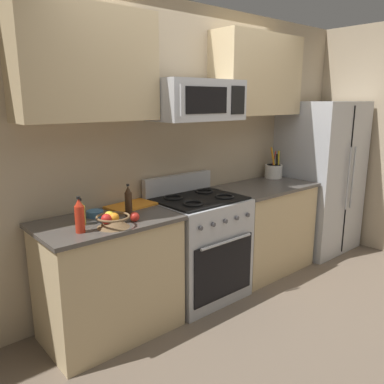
% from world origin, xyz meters
% --- Properties ---
extents(ground_plane, '(16.00, 16.00, 0.00)m').
position_xyz_m(ground_plane, '(0.00, 0.00, 0.00)').
color(ground_plane, '#6B5B4C').
extents(wall_back, '(8.00, 0.10, 2.60)m').
position_xyz_m(wall_back, '(0.00, 1.05, 1.30)').
color(wall_back, tan).
rests_on(wall_back, ground).
extents(counter_left, '(1.02, 0.64, 0.91)m').
position_xyz_m(counter_left, '(-0.90, 0.66, 0.46)').
color(counter_left, tan).
rests_on(counter_left, ground).
extents(range_oven, '(0.76, 0.68, 1.09)m').
position_xyz_m(range_oven, '(-0.00, 0.66, 0.47)').
color(range_oven, '#B2B5BA').
rests_on(range_oven, ground).
extents(counter_right, '(1.04, 0.64, 0.91)m').
position_xyz_m(counter_right, '(0.91, 0.66, 0.46)').
color(counter_right, tan).
rests_on(counter_right, ground).
extents(refrigerator, '(0.89, 0.75, 1.74)m').
position_xyz_m(refrigerator, '(1.90, 0.64, 0.87)').
color(refrigerator, '#B2B5BA').
rests_on(refrigerator, ground).
extents(microwave, '(0.79, 0.44, 0.33)m').
position_xyz_m(microwave, '(-0.00, 0.69, 1.76)').
color(microwave, '#B2B5BA').
extents(upper_cabinets_left, '(1.01, 0.34, 0.77)m').
position_xyz_m(upper_cabinets_left, '(-0.91, 0.83, 2.00)').
color(upper_cabinets_left, tan).
extents(upper_cabinets_right, '(1.03, 0.34, 0.77)m').
position_xyz_m(upper_cabinets_right, '(0.92, 0.83, 2.00)').
color(upper_cabinets_right, tan).
extents(utensil_crock, '(0.19, 0.19, 0.34)m').
position_xyz_m(utensil_crock, '(1.29, 0.85, 0.99)').
color(utensil_crock, white).
rests_on(utensil_crock, counter_right).
extents(fruit_basket, '(0.23, 0.23, 0.10)m').
position_xyz_m(fruit_basket, '(-0.95, 0.48, 0.96)').
color(fruit_basket, brown).
rests_on(fruit_basket, counter_left).
extents(apple_loose, '(0.07, 0.07, 0.07)m').
position_xyz_m(apple_loose, '(-0.77, 0.49, 0.94)').
color(apple_loose, red).
rests_on(apple_loose, counter_left).
extents(cutting_board, '(0.42, 0.29, 0.02)m').
position_xyz_m(cutting_board, '(-0.57, 0.85, 0.92)').
color(cutting_board, orange).
rests_on(cutting_board, counter_left).
extents(bottle_soy, '(0.05, 0.05, 0.25)m').
position_xyz_m(bottle_soy, '(-0.73, 0.62, 1.02)').
color(bottle_soy, '#382314').
rests_on(bottle_soy, counter_left).
extents(bottle_oil, '(0.07, 0.07, 0.19)m').
position_xyz_m(bottle_oil, '(-1.09, 0.67, 0.99)').
color(bottle_oil, gold).
rests_on(bottle_oil, counter_left).
extents(bottle_hot_sauce, '(0.06, 0.06, 0.24)m').
position_xyz_m(bottle_hot_sauce, '(-1.17, 0.52, 1.02)').
color(bottle_hot_sauce, red).
rests_on(bottle_hot_sauce, counter_left).
extents(prep_bowl, '(0.12, 0.12, 0.05)m').
position_xyz_m(prep_bowl, '(-0.93, 0.78, 0.94)').
color(prep_bowl, teal).
rests_on(prep_bowl, counter_left).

